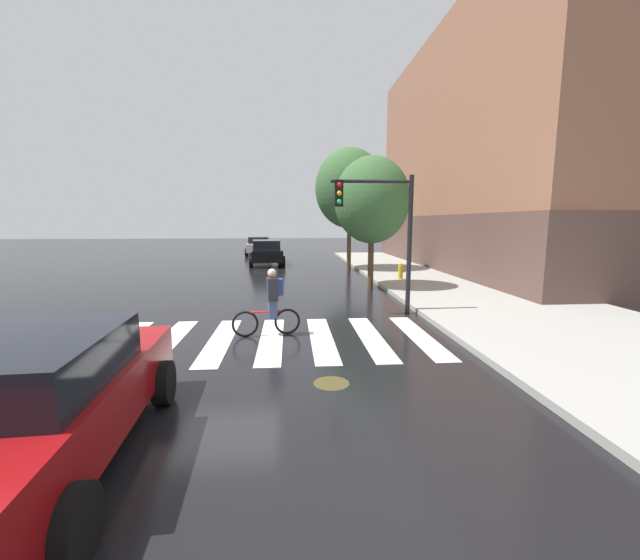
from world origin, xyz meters
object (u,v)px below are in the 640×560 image
(sedan_far, at_px, (259,246))
(fire_hydrant, at_px, (401,271))
(sedan_mid, at_px, (266,252))
(street_tree_mid, at_px, (350,189))
(manhole_cover, at_px, (331,383))
(sedan_near, at_px, (39,401))
(street_tree_near, at_px, (372,200))
(cyclist, at_px, (271,302))
(traffic_light_near, at_px, (383,221))

(sedan_far, distance_m, fire_hydrant, 17.98)
(sedan_mid, xyz_separation_m, street_tree_mid, (5.00, -3.57, 3.86))
(manhole_cover, xyz_separation_m, sedan_near, (-3.56, -2.12, 0.82))
(street_tree_near, bearing_deg, sedan_mid, 116.43)
(sedan_mid, xyz_separation_m, cyclist, (1.09, -16.50, -0.00))
(sedan_far, xyz_separation_m, street_tree_mid, (6.06, -11.59, 3.90))
(street_tree_near, height_order, street_tree_mid, street_tree_mid)
(sedan_mid, height_order, fire_hydrant, sedan_mid)
(sedan_near, relative_size, traffic_light_near, 1.12)
(fire_hydrant, bearing_deg, street_tree_mid, 111.03)
(sedan_mid, bearing_deg, cyclist, -86.20)
(traffic_light_near, bearing_deg, sedan_near, -128.16)
(sedan_far, relative_size, cyclist, 2.67)
(manhole_cover, height_order, sedan_mid, sedan_mid)
(sedan_mid, height_order, street_tree_near, street_tree_near)
(sedan_near, xyz_separation_m, traffic_light_near, (5.64, 7.17, 2.04))
(manhole_cover, height_order, street_tree_mid, street_tree_mid)
(manhole_cover, bearing_deg, traffic_light_near, 67.73)
(sedan_mid, bearing_deg, street_tree_mid, -35.54)
(manhole_cover, xyz_separation_m, sedan_far, (-3.34, 27.58, 0.80))
(fire_hydrant, distance_m, street_tree_mid, 6.46)
(sedan_far, bearing_deg, sedan_near, -90.43)
(cyclist, height_order, street_tree_mid, street_tree_mid)
(sedan_far, bearing_deg, street_tree_near, -71.50)
(manhole_cover, bearing_deg, sedan_far, 96.90)
(traffic_light_near, bearing_deg, street_tree_near, 82.43)
(sedan_near, distance_m, cyclist, 5.71)
(manhole_cover, height_order, cyclist, cyclist)
(traffic_light_near, height_order, street_tree_mid, street_tree_mid)
(traffic_light_near, relative_size, fire_hydrant, 5.38)
(street_tree_near, bearing_deg, sedan_near, -118.04)
(manhole_cover, bearing_deg, sedan_mid, 96.64)
(manhole_cover, height_order, traffic_light_near, traffic_light_near)
(fire_hydrant, xyz_separation_m, street_tree_mid, (-1.77, 4.60, 4.17))
(street_tree_mid, bearing_deg, sedan_mid, 144.46)
(manhole_cover, distance_m, street_tree_mid, 16.89)
(traffic_light_near, bearing_deg, sedan_far, 103.51)
(sedan_mid, height_order, traffic_light_near, traffic_light_near)
(sedan_near, relative_size, cyclist, 2.77)
(street_tree_near, bearing_deg, street_tree_mid, 89.62)
(manhole_cover, distance_m, cyclist, 3.40)
(sedan_mid, distance_m, traffic_light_near, 15.28)
(sedan_far, height_order, traffic_light_near, traffic_light_near)
(manhole_cover, relative_size, sedan_far, 0.14)
(sedan_far, relative_size, traffic_light_near, 1.08)
(cyclist, relative_size, fire_hydrant, 2.17)
(traffic_light_near, distance_m, street_tree_near, 4.66)
(sedan_far, height_order, street_tree_mid, street_tree_mid)
(sedan_mid, relative_size, traffic_light_near, 1.17)
(cyclist, bearing_deg, traffic_light_near, 31.41)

